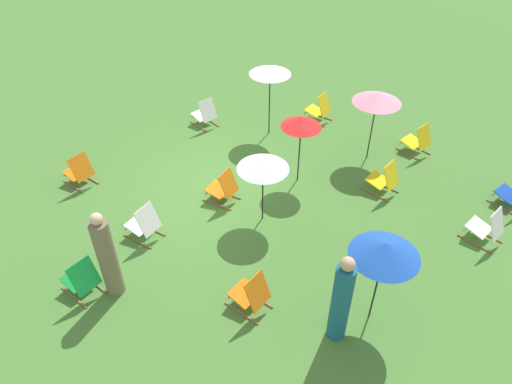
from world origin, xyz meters
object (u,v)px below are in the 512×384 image
Objects in this scene: umbrella_3 at (377,98)px; umbrella_1 at (385,250)px; deckchair_7 at (487,228)px; deckchair_4 at (223,188)px; deckchair_2 at (82,279)px; deckchair_1 at (418,141)px; deckchair_3 at (144,224)px; umbrella_2 at (301,122)px; person_1 at (341,301)px; deckchair_10 at (79,171)px; deckchair_6 at (319,109)px; umbrella_4 at (270,70)px; deckchair_11 at (205,114)px; umbrella_0 at (263,163)px; deckchair_5 at (251,294)px; deckchair_8 at (384,179)px; person_0 at (107,257)px.

umbrella_1 is at bearing 31.61° from umbrella_3.
umbrella_1 reaches higher than deckchair_7.
deckchair_4 is 4.40m from umbrella_1.
deckchair_1 is at bearing 160.68° from deckchair_2.
deckchair_3 and deckchair_7 have the same top height.
umbrella_2 is 4.42m from person_1.
deckchair_2 is 5.37m from umbrella_1.
umbrella_2 reaches higher than deckchair_10.
umbrella_3 is (-1.04, -3.40, 1.35)m from deckchair_7.
umbrella_3 is at bearing 65.30° from deckchair_6.
deckchair_2 and deckchair_4 have the same top height.
umbrella_4 is at bearing -28.93° from deckchair_6.
deckchair_11 is 0.46× the size of umbrella_1.
umbrella_0 is at bearing 160.27° from deckchair_2.
deckchair_2 is at bearing -58.28° from deckchair_5.
umbrella_3 is 0.93× the size of umbrella_4.
deckchair_7 is 2.39m from deckchair_8.
deckchair_3 is 4.61m from deckchair_11.
umbrella_1 is at bearing 122.77° from deckchair_2.
deckchair_4 is 3.42m from deckchair_11.
deckchair_11 is at bearing -129.95° from deckchair_5.
person_1 reaches higher than deckchair_2.
deckchair_4 is 3.50m from deckchair_10.
umbrella_3 reaches higher than umbrella_1.
deckchair_11 is (-3.85, -5.21, 0.00)m from deckchair_5.
umbrella_2 is at bearing -124.31° from umbrella_1.
umbrella_1 reaches higher than deckchair_10.
deckchair_3 is 5.13m from umbrella_4.
deckchair_6 is at bearing -160.03° from umbrella_0.
deckchair_5 is at bearing -53.58° from umbrella_1.
deckchair_3 is 6.33m from deckchair_6.
umbrella_0 is at bearing -51.37° from person_1.
deckchair_11 is (2.36, -2.25, 0.00)m from deckchair_6.
deckchair_8 is at bearing 154.45° from deckchair_2.
deckchair_1 is 0.42× the size of umbrella_4.
deckchair_4 is at bearing -44.68° from deckchair_8.
deckchair_4 is 3.71m from deckchair_8.
deckchair_1 is at bearing -161.32° from umbrella_1.
person_0 reaches higher than deckchair_8.
umbrella_3 reaches higher than deckchair_3.
umbrella_2 reaches higher than deckchair_4.
deckchair_11 is 2.37m from umbrella_4.
deckchair_4 and deckchair_5 have the same top height.
umbrella_4 is (-4.85, -0.73, 1.49)m from deckchair_3.
deckchair_2 is 1.00× the size of deckchair_11.
umbrella_4 is at bearing -94.72° from deckchair_8.
umbrella_4 reaches higher than umbrella_0.
umbrella_3 is at bearing 116.02° from deckchair_11.
deckchair_2 and deckchair_5 have the same top height.
deckchair_1 and deckchair_7 have the same top height.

